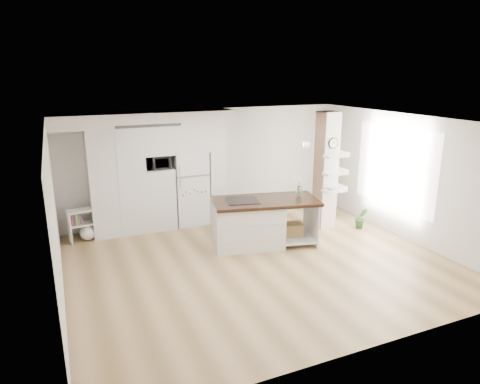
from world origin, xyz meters
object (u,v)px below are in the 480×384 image
(refrigerator, at_px, (190,188))
(kitchen_island, at_px, (253,222))
(bookshelf, at_px, (85,227))
(floor_plant_a, at_px, (361,218))

(refrigerator, bearing_deg, kitchen_island, -66.61)
(refrigerator, bearing_deg, bookshelf, -175.80)
(refrigerator, distance_m, floor_plant_a, 4.09)
(bookshelf, height_order, floor_plant_a, bookshelf)
(kitchen_island, relative_size, bookshelf, 3.35)
(refrigerator, distance_m, bookshelf, 2.52)
(bookshelf, xyz_separation_m, floor_plant_a, (5.97, -1.80, -0.06))
(kitchen_island, bearing_deg, floor_plant_a, 10.00)
(refrigerator, xyz_separation_m, floor_plant_a, (3.52, -1.98, -0.62))
(bookshelf, bearing_deg, kitchen_island, -35.27)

